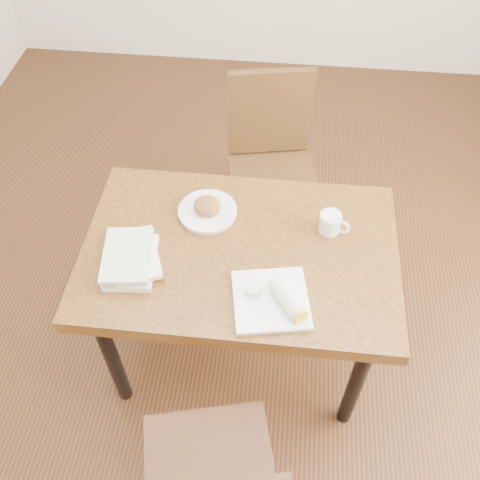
# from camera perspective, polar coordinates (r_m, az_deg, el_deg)

# --- Properties ---
(ground) EXTENTS (4.00, 5.00, 0.01)m
(ground) POSITION_cam_1_polar(r_m,az_deg,el_deg) (2.62, -0.00, -11.44)
(ground) COLOR #472814
(ground) RESTS_ON ground
(room_walls) EXTENTS (4.02, 5.02, 2.80)m
(room_walls) POSITION_cam_1_polar(r_m,az_deg,el_deg) (1.42, -0.00, 22.21)
(room_walls) COLOR beige
(room_walls) RESTS_ON ground
(table) EXTENTS (1.17, 0.77, 0.75)m
(table) POSITION_cam_1_polar(r_m,az_deg,el_deg) (2.06, -0.00, -2.47)
(table) COLOR brown
(table) RESTS_ON ground
(chair_far) EXTENTS (0.49, 0.49, 0.95)m
(chair_far) POSITION_cam_1_polar(r_m,az_deg,el_deg) (2.66, 3.38, 8.91)
(chair_far) COLOR #473014
(chair_far) RESTS_ON ground
(plate_scone) EXTENTS (0.23, 0.23, 0.07)m
(plate_scone) POSITION_cam_1_polar(r_m,az_deg,el_deg) (2.09, -3.49, 3.28)
(plate_scone) COLOR white
(plate_scone) RESTS_ON table
(coffee_mug) EXTENTS (0.12, 0.08, 0.08)m
(coffee_mug) POSITION_cam_1_polar(r_m,az_deg,el_deg) (2.04, 9.67, 1.83)
(coffee_mug) COLOR white
(coffee_mug) RESTS_ON table
(plate_burrito) EXTENTS (0.30, 0.30, 0.09)m
(plate_burrito) POSITION_cam_1_polar(r_m,az_deg,el_deg) (1.83, 3.85, -6.34)
(plate_burrito) COLOR white
(plate_burrito) RESTS_ON table
(book_stack) EXTENTS (0.25, 0.29, 0.07)m
(book_stack) POSITION_cam_1_polar(r_m,az_deg,el_deg) (1.96, -11.55, -1.90)
(book_stack) COLOR white
(book_stack) RESTS_ON table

